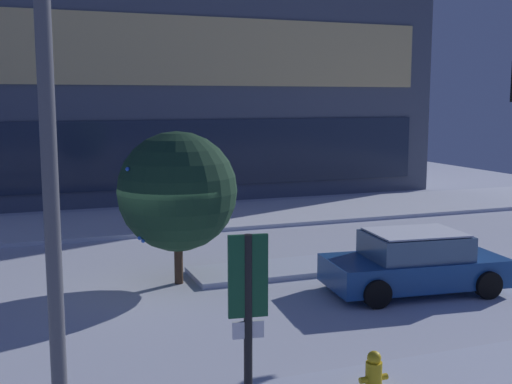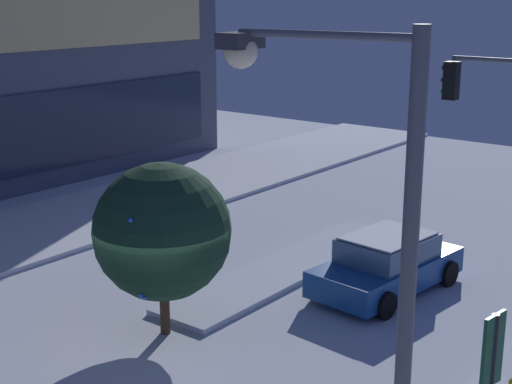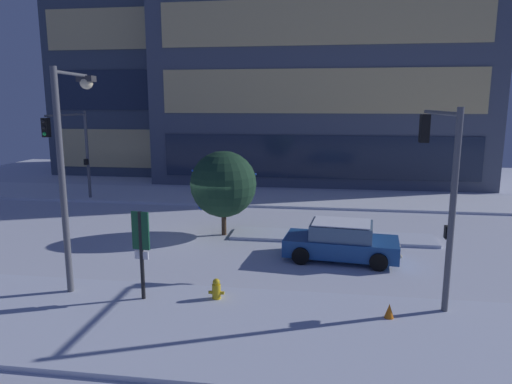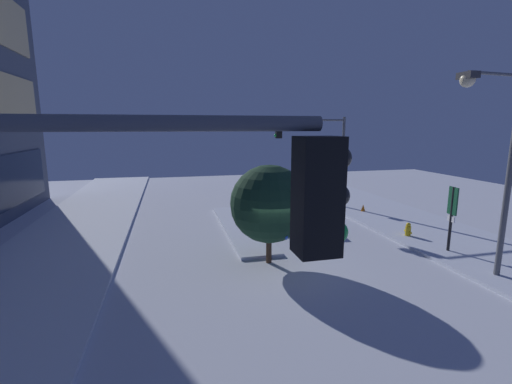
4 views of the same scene
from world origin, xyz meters
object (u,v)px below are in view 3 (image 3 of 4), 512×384
at_px(fire_hydrant, 216,291).
at_px(car_near, 341,242).
at_px(street_lamp_arched, 71,147).
at_px(traffic_light_corner_near_right, 439,166).
at_px(decorated_tree_median, 223,184).
at_px(parking_info_sign, 141,246).
at_px(construction_cone, 389,313).
at_px(traffic_light_corner_far_left, 71,141).

bearing_deg(fire_hydrant, car_near, 50.11).
relative_size(street_lamp_arched, fire_hydrant, 9.06).
height_order(traffic_light_corner_near_right, decorated_tree_median, traffic_light_corner_near_right).
relative_size(car_near, decorated_tree_median, 1.17).
bearing_deg(parking_info_sign, decorated_tree_median, 1.45).
distance_m(fire_hydrant, construction_cone, 5.05).
relative_size(street_lamp_arched, parking_info_sign, 2.47).
relative_size(traffic_light_corner_near_right, street_lamp_arched, 0.84).
xyz_separation_m(traffic_light_corner_far_left, traffic_light_corner_near_right, (17.98, -10.18, 0.25)).
bearing_deg(decorated_tree_median, car_near, -27.26).
bearing_deg(parking_info_sign, construction_cone, -84.20).
bearing_deg(decorated_tree_median, traffic_light_corner_near_right, -33.95).
bearing_deg(traffic_light_corner_near_right, street_lamp_arched, 96.52).
bearing_deg(decorated_tree_median, parking_info_sign, -96.41).
bearing_deg(street_lamp_arched, traffic_light_corner_far_left, 24.08).
distance_m(fire_hydrant, decorated_tree_median, 7.70).
relative_size(car_near, traffic_light_corner_near_right, 0.77).
bearing_deg(traffic_light_corner_far_left, parking_info_sign, 36.34).
bearing_deg(traffic_light_corner_near_right, parking_info_sign, 104.29).
distance_m(car_near, construction_cone, 5.34).
xyz_separation_m(traffic_light_corner_far_left, street_lamp_arched, (6.58, -11.48, 0.81)).
xyz_separation_m(parking_info_sign, decorated_tree_median, (0.86, 7.63, 0.56)).
relative_size(car_near, fire_hydrant, 5.85).
bearing_deg(traffic_light_corner_far_left, street_lamp_arched, 29.81).
bearing_deg(street_lamp_arched, parking_info_sign, -116.00).
distance_m(traffic_light_corner_far_left, construction_cone, 21.00).
height_order(car_near, parking_info_sign, parking_info_sign).
bearing_deg(parking_info_sign, traffic_light_corner_near_right, -67.86).
xyz_separation_m(street_lamp_arched, parking_info_sign, (2.57, -0.95, -2.81)).
distance_m(traffic_light_corner_far_left, fire_hydrant, 16.94).
distance_m(traffic_light_corner_near_right, construction_cone, 4.83).
bearing_deg(street_lamp_arched, construction_cone, -102.76).
distance_m(traffic_light_corner_near_right, street_lamp_arched, 11.49).
height_order(traffic_light_corner_far_left, fire_hydrant, traffic_light_corner_far_left).
xyz_separation_m(parking_info_sign, construction_cone, (7.21, -0.26, -1.54)).
height_order(decorated_tree_median, construction_cone, decorated_tree_median).
distance_m(car_near, decorated_tree_median, 6.09).
xyz_separation_m(car_near, decorated_tree_median, (-5.21, 2.68, 1.66)).
height_order(traffic_light_corner_near_right, fire_hydrant, traffic_light_corner_near_right).
relative_size(street_lamp_arched, construction_cone, 12.78).
bearing_deg(construction_cone, car_near, 102.42).
bearing_deg(car_near, traffic_light_corner_near_right, -38.19).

